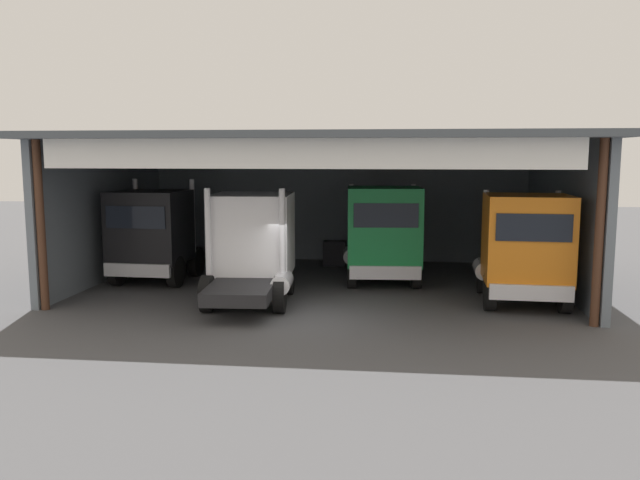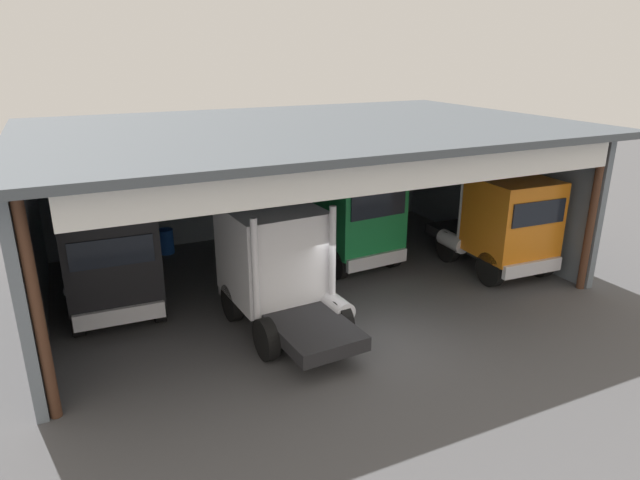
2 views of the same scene
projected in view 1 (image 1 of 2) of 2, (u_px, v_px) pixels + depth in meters
The scene contains 8 objects.
ground_plane at pixel (305, 319), 17.60m from camera, with size 80.00×80.00×0.00m, color #4C4C4F.
workshop_shed at pixel (328, 178), 22.85m from camera, with size 16.52×11.03×5.13m.
truck_black_center_right_bay at pixel (153, 234), 22.35m from camera, with size 2.62×4.35×3.62m.
truck_white_center_bay at pixel (252, 244), 19.65m from camera, with size 2.79×5.13×3.54m.
truck_green_left_bay at pixel (383, 234), 22.09m from camera, with size 2.86×5.02×3.45m.
truck_orange_yard_outside at pixel (524, 248), 18.90m from camera, with size 2.61×4.97×3.42m.
oil_drum at pixel (247, 250), 26.95m from camera, with size 0.58×0.58×0.93m, color #194CB2.
tool_cart at pixel (335, 253), 26.00m from camera, with size 0.90×0.60×1.00m, color black.
Camera 1 is at (2.41, -16.98, 4.53)m, focal length 35.74 mm.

